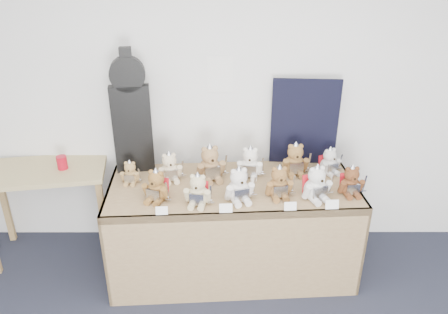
{
  "coord_description": "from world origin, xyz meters",
  "views": [
    {
      "loc": [
        0.1,
        -1.0,
        2.5
      ],
      "look_at": [
        0.1,
        1.89,
        1.11
      ],
      "focal_mm": 35.0,
      "sensor_mm": 36.0,
      "label": 1
    }
  ],
  "objects_px": {
    "teddy_back_centre_right": "(250,163)",
    "teddy_back_centre_left": "(210,164)",
    "teddy_back_left": "(170,168)",
    "red_cup": "(62,163)",
    "teddy_front_centre": "(239,186)",
    "teddy_front_far_right": "(316,184)",
    "teddy_front_right": "(279,183)",
    "side_table": "(46,182)",
    "teddy_front_left": "(198,191)",
    "teddy_back_end": "(329,162)",
    "teddy_front_end": "(351,182)",
    "teddy_front_far_left": "(157,187)",
    "display_table": "(233,209)",
    "guitar_case": "(131,114)",
    "teddy_back_far_left": "(130,173)",
    "teddy_back_right": "(295,160)"
  },
  "relations": [
    {
      "from": "teddy_back_left",
      "to": "teddy_back_end",
      "type": "relative_size",
      "value": 1.06
    },
    {
      "from": "display_table",
      "to": "teddy_back_right",
      "type": "bearing_deg",
      "value": 25.02
    },
    {
      "from": "teddy_front_left",
      "to": "red_cup",
      "type": "bearing_deg",
      "value": 163.33
    },
    {
      "from": "teddy_front_far_left",
      "to": "teddy_front_end",
      "type": "distance_m",
      "value": 1.45
    },
    {
      "from": "teddy_front_left",
      "to": "teddy_back_left",
      "type": "xyz_separation_m",
      "value": [
        -0.24,
        0.36,
        -0.0
      ]
    },
    {
      "from": "teddy_front_centre",
      "to": "teddy_front_far_right",
      "type": "relative_size",
      "value": 0.99
    },
    {
      "from": "teddy_front_right",
      "to": "teddy_front_end",
      "type": "relative_size",
      "value": 1.07
    },
    {
      "from": "teddy_front_right",
      "to": "teddy_back_far_left",
      "type": "relative_size",
      "value": 1.33
    },
    {
      "from": "guitar_case",
      "to": "teddy_front_end",
      "type": "xyz_separation_m",
      "value": [
        1.69,
        -0.4,
        -0.39
      ]
    },
    {
      "from": "teddy_front_centre",
      "to": "teddy_front_end",
      "type": "distance_m",
      "value": 0.85
    },
    {
      "from": "guitar_case",
      "to": "teddy_front_far_right",
      "type": "xyz_separation_m",
      "value": [
        1.41,
        -0.47,
        -0.38
      ]
    },
    {
      "from": "guitar_case",
      "to": "teddy_front_centre",
      "type": "bearing_deg",
      "value": -39.7
    },
    {
      "from": "red_cup",
      "to": "teddy_front_far_left",
      "type": "height_order",
      "value": "teddy_front_far_left"
    },
    {
      "from": "side_table",
      "to": "teddy_front_end",
      "type": "relative_size",
      "value": 4.11
    },
    {
      "from": "display_table",
      "to": "teddy_front_centre",
      "type": "height_order",
      "value": "teddy_front_centre"
    },
    {
      "from": "teddy_front_far_right",
      "to": "guitar_case",
      "type": "bearing_deg",
      "value": 140.73
    },
    {
      "from": "teddy_back_end",
      "to": "teddy_front_end",
      "type": "bearing_deg",
      "value": -101.87
    },
    {
      "from": "teddy_back_left",
      "to": "red_cup",
      "type": "bearing_deg",
      "value": 152.9
    },
    {
      "from": "guitar_case",
      "to": "red_cup",
      "type": "xyz_separation_m",
      "value": [
        -0.61,
        -0.02,
        -0.42
      ]
    },
    {
      "from": "teddy_front_far_left",
      "to": "teddy_back_centre_left",
      "type": "bearing_deg",
      "value": 59.06
    },
    {
      "from": "side_table",
      "to": "teddy_front_far_left",
      "type": "relative_size",
      "value": 3.87
    },
    {
      "from": "guitar_case",
      "to": "teddy_back_end",
      "type": "height_order",
      "value": "guitar_case"
    },
    {
      "from": "guitar_case",
      "to": "teddy_back_centre_right",
      "type": "xyz_separation_m",
      "value": [
        0.95,
        -0.11,
        -0.38
      ]
    },
    {
      "from": "teddy_front_far_right",
      "to": "teddy_back_centre_left",
      "type": "bearing_deg",
      "value": 137.78
    },
    {
      "from": "teddy_back_right",
      "to": "teddy_back_end",
      "type": "relative_size",
      "value": 1.2
    },
    {
      "from": "teddy_back_left",
      "to": "teddy_back_centre_left",
      "type": "bearing_deg",
      "value": -13.85
    },
    {
      "from": "teddy_front_left",
      "to": "side_table",
      "type": "bearing_deg",
      "value": 166.22
    },
    {
      "from": "side_table",
      "to": "red_cup",
      "type": "bearing_deg",
      "value": -7.66
    },
    {
      "from": "display_table",
      "to": "teddy_back_centre_left",
      "type": "relative_size",
      "value": 6.12
    },
    {
      "from": "teddy_back_left",
      "to": "teddy_back_end",
      "type": "distance_m",
      "value": 1.3
    },
    {
      "from": "teddy_front_centre",
      "to": "teddy_back_centre_left",
      "type": "distance_m",
      "value": 0.4
    },
    {
      "from": "teddy_front_far_right",
      "to": "teddy_back_far_left",
      "type": "height_order",
      "value": "teddy_front_far_right"
    },
    {
      "from": "guitar_case",
      "to": "teddy_back_centre_right",
      "type": "bearing_deg",
      "value": -16.29
    },
    {
      "from": "guitar_case",
      "to": "teddy_back_centre_right",
      "type": "distance_m",
      "value": 1.03
    },
    {
      "from": "side_table",
      "to": "teddy_back_left",
      "type": "distance_m",
      "value": 1.11
    },
    {
      "from": "display_table",
      "to": "teddy_front_left",
      "type": "bearing_deg",
      "value": -146.4
    },
    {
      "from": "red_cup",
      "to": "teddy_front_far_right",
      "type": "bearing_deg",
      "value": -12.62
    },
    {
      "from": "guitar_case",
      "to": "teddy_front_far_left",
      "type": "distance_m",
      "value": 0.67
    },
    {
      "from": "teddy_front_end",
      "to": "teddy_back_centre_right",
      "type": "xyz_separation_m",
      "value": [
        -0.74,
        0.29,
        0.01
      ]
    },
    {
      "from": "teddy_front_centre",
      "to": "teddy_front_right",
      "type": "relative_size",
      "value": 1.07
    },
    {
      "from": "teddy_front_right",
      "to": "teddy_back_far_left",
      "type": "distance_m",
      "value": 1.16
    },
    {
      "from": "teddy_back_centre_left",
      "to": "side_table",
      "type": "bearing_deg",
      "value": 156.19
    },
    {
      "from": "teddy_back_centre_right",
      "to": "teddy_back_centre_left",
      "type": "bearing_deg",
      "value": -164.42
    },
    {
      "from": "teddy_front_right",
      "to": "teddy_back_left",
      "type": "bearing_deg",
      "value": 155.9
    },
    {
      "from": "red_cup",
      "to": "teddy_back_end",
      "type": "relative_size",
      "value": 0.45
    },
    {
      "from": "red_cup",
      "to": "teddy_back_right",
      "type": "relative_size",
      "value": 0.38
    },
    {
      "from": "teddy_front_centre",
      "to": "teddy_back_centre_right",
      "type": "bearing_deg",
      "value": 57.84
    },
    {
      "from": "teddy_back_centre_left",
      "to": "display_table",
      "type": "bearing_deg",
      "value": -63.23
    },
    {
      "from": "display_table",
      "to": "teddy_front_end",
      "type": "distance_m",
      "value": 0.92
    },
    {
      "from": "teddy_front_far_right",
      "to": "teddy_front_far_left",
      "type": "bearing_deg",
      "value": 159.96
    }
  ]
}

